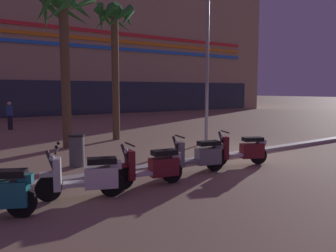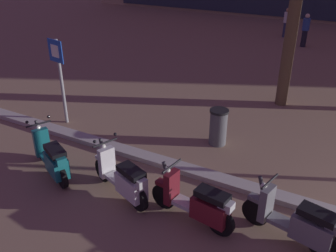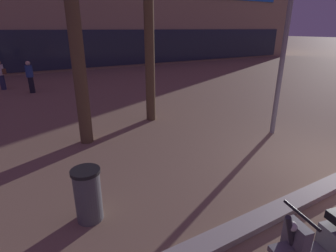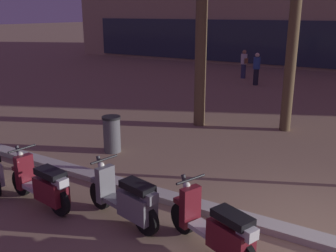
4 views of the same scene
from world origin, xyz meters
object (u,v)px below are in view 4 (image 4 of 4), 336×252
at_px(pedestrian_window_shopping, 244,64).
at_px(pedestrian_by_palm_tree, 256,68).
at_px(scooter_maroon_mid_rear, 217,229).
at_px(litter_bin, 112,134).
at_px(scooter_grey_second_in_line, 127,199).
at_px(scooter_maroon_far_back, 43,185).

relative_size(pedestrian_window_shopping, pedestrian_by_palm_tree, 0.96).
distance_m(scooter_maroon_mid_rear, pedestrian_by_palm_tree, 14.38).
relative_size(scooter_maroon_mid_rear, litter_bin, 1.80).
relative_size(scooter_grey_second_in_line, litter_bin, 1.84).
xyz_separation_m(scooter_maroon_far_back, pedestrian_window_shopping, (-2.02, 15.68, 0.36)).
height_order(scooter_grey_second_in_line, litter_bin, scooter_grey_second_in_line).
height_order(scooter_maroon_far_back, litter_bin, scooter_maroon_far_back).
xyz_separation_m(scooter_maroon_far_back, scooter_grey_second_in_line, (1.69, 0.34, 0.01)).
distance_m(scooter_maroon_mid_rear, litter_bin, 4.94).
xyz_separation_m(scooter_grey_second_in_line, scooter_maroon_mid_rear, (1.68, -0.03, -0.01)).
xyz_separation_m(pedestrian_by_palm_tree, litter_bin, (-0.04, -11.11, -0.35)).
height_order(scooter_grey_second_in_line, pedestrian_by_palm_tree, pedestrian_by_palm_tree).
distance_m(scooter_maroon_far_back, scooter_grey_second_in_line, 1.72).
height_order(scooter_maroon_mid_rear, pedestrian_window_shopping, pedestrian_window_shopping).
xyz_separation_m(scooter_grey_second_in_line, litter_bin, (-2.48, 2.63, 0.03)).
bearing_deg(scooter_grey_second_in_line, scooter_maroon_mid_rear, -1.12).
xyz_separation_m(scooter_maroon_mid_rear, pedestrian_window_shopping, (-5.38, 15.38, 0.36)).
bearing_deg(scooter_maroon_far_back, litter_bin, 105.04).
relative_size(pedestrian_by_palm_tree, litter_bin, 1.67).
bearing_deg(scooter_grey_second_in_line, scooter_maroon_far_back, -168.65).
relative_size(scooter_grey_second_in_line, pedestrian_by_palm_tree, 1.10).
bearing_deg(scooter_maroon_far_back, pedestrian_window_shopping, 97.32).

